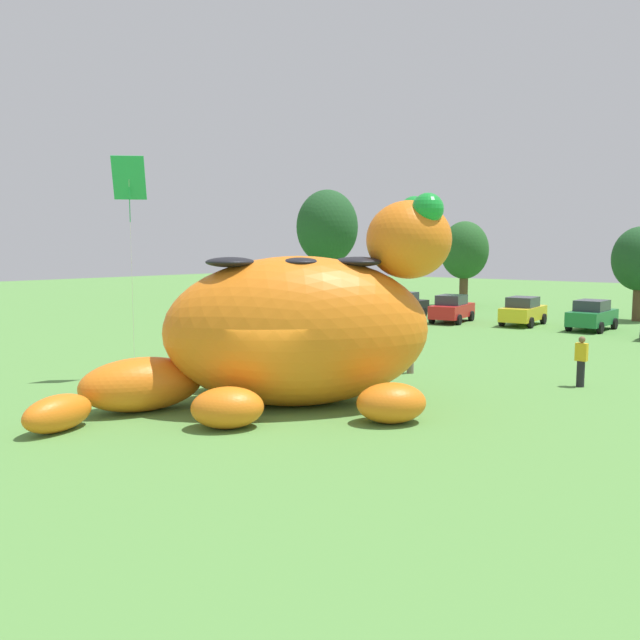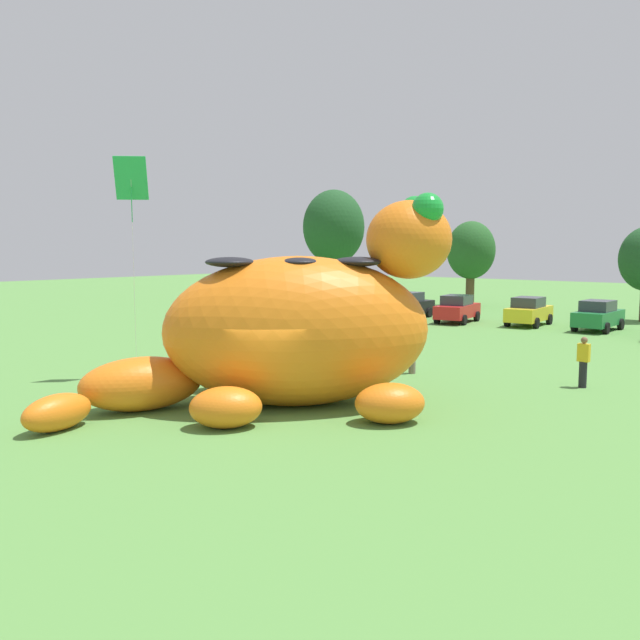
{
  "view_description": "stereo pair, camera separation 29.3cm",
  "coord_description": "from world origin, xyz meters",
  "px_view_note": "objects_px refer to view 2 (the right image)",
  "views": [
    {
      "loc": [
        12.6,
        -13.08,
        4.65
      ],
      "look_at": [
        -0.22,
        2.46,
        2.45
      ],
      "focal_mm": 37.28,
      "sensor_mm": 36.0,
      "label": 1
    },
    {
      "loc": [
        12.83,
        -12.89,
        4.65
      ],
      "look_at": [
        -0.22,
        2.46,
        2.45
      ],
      "focal_mm": 37.28,
      "sensor_mm": 36.0,
      "label": 2
    }
  ],
  "objects_px": {
    "car_red": "(457,309)",
    "car_green": "(598,316)",
    "car_black": "(408,305)",
    "tethered_flying_kite": "(131,182)",
    "spectator_by_cars": "(269,333)",
    "spectator_wandering": "(359,353)",
    "giant_inflatable_creature": "(298,329)",
    "car_yellow": "(529,311)",
    "spectator_mid_field": "(412,351)",
    "spectator_near_inflatable": "(583,362)"
  },
  "relations": [
    {
      "from": "car_red",
      "to": "car_green",
      "type": "bearing_deg",
      "value": 9.77
    },
    {
      "from": "car_black",
      "to": "tethered_flying_kite",
      "type": "distance_m",
      "value": 24.86
    },
    {
      "from": "spectator_by_cars",
      "to": "spectator_wandering",
      "type": "bearing_deg",
      "value": -16.94
    },
    {
      "from": "giant_inflatable_creature",
      "to": "car_yellow",
      "type": "bearing_deg",
      "value": 97.24
    },
    {
      "from": "car_green",
      "to": "spectator_mid_field",
      "type": "relative_size",
      "value": 2.4
    },
    {
      "from": "car_black",
      "to": "spectator_by_cars",
      "type": "relative_size",
      "value": 2.42
    },
    {
      "from": "car_black",
      "to": "tethered_flying_kite",
      "type": "bearing_deg",
      "value": -80.5
    },
    {
      "from": "spectator_by_cars",
      "to": "car_green",
      "type": "bearing_deg",
      "value": 62.99
    },
    {
      "from": "giant_inflatable_creature",
      "to": "car_black",
      "type": "bearing_deg",
      "value": 115.48
    },
    {
      "from": "car_yellow",
      "to": "spectator_mid_field",
      "type": "relative_size",
      "value": 2.48
    },
    {
      "from": "car_green",
      "to": "spectator_near_inflatable",
      "type": "relative_size",
      "value": 2.4
    },
    {
      "from": "car_red",
      "to": "tethered_flying_kite",
      "type": "height_order",
      "value": "tethered_flying_kite"
    },
    {
      "from": "car_black",
      "to": "spectator_near_inflatable",
      "type": "height_order",
      "value": "car_black"
    },
    {
      "from": "spectator_by_cars",
      "to": "spectator_mid_field",
      "type": "bearing_deg",
      "value": -2.27
    },
    {
      "from": "spectator_by_cars",
      "to": "tethered_flying_kite",
      "type": "xyz_separation_m",
      "value": [
        0.95,
        -7.59,
        6.06
      ]
    },
    {
      "from": "giant_inflatable_creature",
      "to": "spectator_wandering",
      "type": "bearing_deg",
      "value": 105.38
    },
    {
      "from": "car_yellow",
      "to": "spectator_wandering",
      "type": "xyz_separation_m",
      "value": [
        1.74,
        -19.21,
        -0.01
      ]
    },
    {
      "from": "car_yellow",
      "to": "spectator_near_inflatable",
      "type": "bearing_deg",
      "value": -61.54
    },
    {
      "from": "car_black",
      "to": "car_red",
      "type": "height_order",
      "value": "same"
    },
    {
      "from": "spectator_wandering",
      "to": "car_red",
      "type": "bearing_deg",
      "value": 108.03
    },
    {
      "from": "car_green",
      "to": "spectator_by_cars",
      "type": "xyz_separation_m",
      "value": [
        -8.84,
        -17.34,
        -0.01
      ]
    },
    {
      "from": "giant_inflatable_creature",
      "to": "car_green",
      "type": "distance_m",
      "value": 24.13
    },
    {
      "from": "tethered_flying_kite",
      "to": "spectator_wandering",
      "type": "bearing_deg",
      "value": 44.73
    },
    {
      "from": "spectator_by_cars",
      "to": "spectator_wandering",
      "type": "xyz_separation_m",
      "value": [
        6.59,
        -2.01,
        0.0
      ]
    },
    {
      "from": "spectator_near_inflatable",
      "to": "tethered_flying_kite",
      "type": "relative_size",
      "value": 0.22
    },
    {
      "from": "car_black",
      "to": "tethered_flying_kite",
      "type": "height_order",
      "value": "tethered_flying_kite"
    },
    {
      "from": "spectator_by_cars",
      "to": "tethered_flying_kite",
      "type": "height_order",
      "value": "tethered_flying_kite"
    },
    {
      "from": "spectator_wandering",
      "to": "car_yellow",
      "type": "bearing_deg",
      "value": 95.18
    },
    {
      "from": "car_green",
      "to": "spectator_by_cars",
      "type": "height_order",
      "value": "car_green"
    },
    {
      "from": "giant_inflatable_creature",
      "to": "tethered_flying_kite",
      "type": "xyz_separation_m",
      "value": [
        -6.94,
        -0.86,
        4.64
      ]
    },
    {
      "from": "giant_inflatable_creature",
      "to": "car_green",
      "type": "height_order",
      "value": "giant_inflatable_creature"
    },
    {
      "from": "giant_inflatable_creature",
      "to": "car_black",
      "type": "xyz_separation_m",
      "value": [
        -10.92,
        22.91,
        -1.42
      ]
    },
    {
      "from": "car_black",
      "to": "spectator_mid_field",
      "type": "relative_size",
      "value": 2.42
    },
    {
      "from": "spectator_mid_field",
      "to": "car_red",
      "type": "bearing_deg",
      "value": 113.44
    },
    {
      "from": "spectator_wandering",
      "to": "spectator_mid_field",
      "type": "bearing_deg",
      "value": 54.7
    },
    {
      "from": "car_black",
      "to": "car_red",
      "type": "bearing_deg",
      "value": -3.61
    },
    {
      "from": "spectator_near_inflatable",
      "to": "spectator_wandering",
      "type": "height_order",
      "value": "same"
    },
    {
      "from": "spectator_mid_field",
      "to": "car_black",
      "type": "bearing_deg",
      "value": 123.28
    },
    {
      "from": "giant_inflatable_creature",
      "to": "car_red",
      "type": "height_order",
      "value": "giant_inflatable_creature"
    },
    {
      "from": "spectator_wandering",
      "to": "tethered_flying_kite",
      "type": "relative_size",
      "value": 0.22
    },
    {
      "from": "car_yellow",
      "to": "car_green",
      "type": "height_order",
      "value": "same"
    },
    {
      "from": "giant_inflatable_creature",
      "to": "spectator_mid_field",
      "type": "height_order",
      "value": "giant_inflatable_creature"
    },
    {
      "from": "car_yellow",
      "to": "spectator_by_cars",
      "type": "distance_m",
      "value": 17.87
    },
    {
      "from": "giant_inflatable_creature",
      "to": "spectator_wandering",
      "type": "relative_size",
      "value": 6.76
    },
    {
      "from": "spectator_near_inflatable",
      "to": "tethered_flying_kite",
      "type": "bearing_deg",
      "value": -144.83
    },
    {
      "from": "giant_inflatable_creature",
      "to": "car_red",
      "type": "bearing_deg",
      "value": 107.48
    },
    {
      "from": "car_yellow",
      "to": "spectator_mid_field",
      "type": "bearing_deg",
      "value": -80.46
    },
    {
      "from": "spectator_mid_field",
      "to": "car_yellow",
      "type": "bearing_deg",
      "value": 99.54
    },
    {
      "from": "car_yellow",
      "to": "spectator_mid_field",
      "type": "height_order",
      "value": "car_yellow"
    },
    {
      "from": "car_green",
      "to": "spectator_near_inflatable",
      "type": "distance_m",
      "value": 16.75
    }
  ]
}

